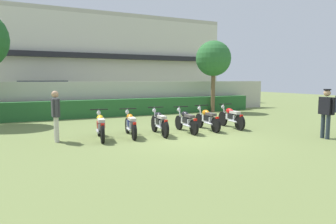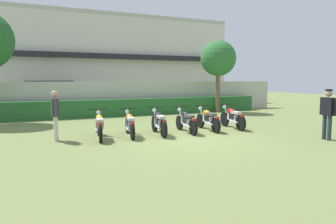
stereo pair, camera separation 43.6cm
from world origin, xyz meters
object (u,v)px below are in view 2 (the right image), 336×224
at_px(motorcycle_in_row_0, 99,125).
at_px(officer_0, 328,110).
at_px(motorcycle_in_row_3, 186,121).
at_px(motorcycle_in_row_5, 232,117).
at_px(parked_car, 52,96).
at_px(motorcycle_in_row_4, 208,119).
at_px(motorcycle_in_row_1, 130,124).
at_px(motorcycle_in_row_2, 159,122).
at_px(tree_far_side, 218,59).
at_px(inspector_person, 55,112).

relative_size(motorcycle_in_row_0, officer_0, 1.14).
distance_m(motorcycle_in_row_3, officer_0, 4.73).
bearing_deg(motorcycle_in_row_5, parked_car, 37.95).
bearing_deg(motorcycle_in_row_4, motorcycle_in_row_0, 94.57).
bearing_deg(officer_0, motorcycle_in_row_0, -16.97).
relative_size(motorcycle_in_row_1, officer_0, 1.14).
bearing_deg(parked_car, motorcycle_in_row_3, -65.52).
distance_m(motorcycle_in_row_0, motorcycle_in_row_2, 2.09).
bearing_deg(motorcycle_in_row_5, motorcycle_in_row_0, 95.78).
xyz_separation_m(motorcycle_in_row_2, motorcycle_in_row_3, (1.09, 0.00, -0.01)).
bearing_deg(motorcycle_in_row_1, tree_far_side, -43.51).
bearing_deg(motorcycle_in_row_5, motorcycle_in_row_1, 95.17).
relative_size(tree_far_side, motorcycle_in_row_0, 2.25).
distance_m(parked_car, motorcycle_in_row_4, 10.99).
bearing_deg(inspector_person, officer_0, -22.54).
bearing_deg(officer_0, tree_far_side, -91.07).
bearing_deg(motorcycle_in_row_0, parked_car, 13.99).
relative_size(motorcycle_in_row_2, inspector_person, 1.17).
bearing_deg(motorcycle_in_row_2, motorcycle_in_row_0, 95.72).
bearing_deg(motorcycle_in_row_4, motorcycle_in_row_1, 93.73).
relative_size(tree_far_side, motorcycle_in_row_3, 2.29).
xyz_separation_m(parked_car, motorcycle_in_row_2, (2.99, -9.82, -0.49)).
distance_m(tree_far_side, officer_0, 8.94).
height_order(motorcycle_in_row_1, inspector_person, inspector_person).
xyz_separation_m(parked_car, tree_far_side, (8.99, -4.34, 2.23)).
distance_m(parked_car, motorcycle_in_row_3, 10.64).
bearing_deg(parked_car, motorcycle_in_row_2, -71.14).
xyz_separation_m(parked_car, motorcycle_in_row_5, (6.20, -9.74, -0.49)).
distance_m(motorcycle_in_row_0, motorcycle_in_row_1, 1.05).
relative_size(motorcycle_in_row_4, inspector_person, 1.17).
bearing_deg(motorcycle_in_row_0, motorcycle_in_row_2, -82.73).
relative_size(motorcycle_in_row_0, motorcycle_in_row_3, 1.02).
bearing_deg(motorcycle_in_row_5, tree_far_side, -21.92).
height_order(motorcycle_in_row_2, inspector_person, inspector_person).
bearing_deg(officer_0, parked_car, -51.41).
bearing_deg(inspector_person, motorcycle_in_row_0, -9.25).
relative_size(motorcycle_in_row_0, motorcycle_in_row_5, 1.01).
height_order(parked_car, motorcycle_in_row_1, parked_car).
distance_m(inspector_person, officer_0, 8.75).
height_order(motorcycle_in_row_1, motorcycle_in_row_2, motorcycle_in_row_2).
relative_size(parked_car, motorcycle_in_row_3, 2.47).
bearing_deg(parked_car, motorcycle_in_row_0, -82.83).
relative_size(motorcycle_in_row_1, motorcycle_in_row_5, 1.01).
height_order(parked_car, motorcycle_in_row_4, parked_car).
relative_size(tree_far_side, motorcycle_in_row_5, 2.28).
height_order(inspector_person, officer_0, officer_0).
xyz_separation_m(motorcycle_in_row_5, officer_0, (1.43, -3.16, 0.52)).
distance_m(motorcycle_in_row_1, motorcycle_in_row_3, 2.14).
height_order(tree_far_side, motorcycle_in_row_3, tree_far_side).
height_order(tree_far_side, motorcycle_in_row_0, tree_far_side).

